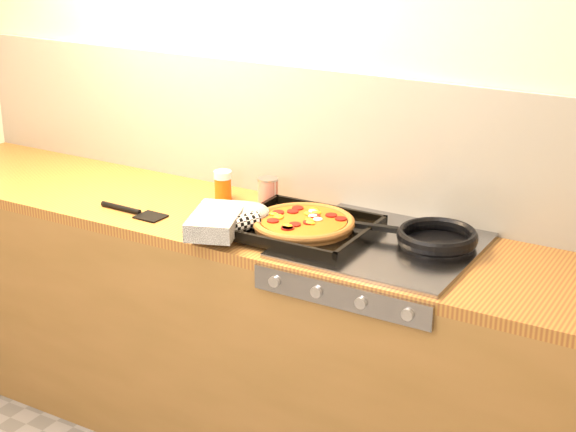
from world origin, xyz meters
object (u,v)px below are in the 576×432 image
Objects in this scene: pizza_on_tray at (280,223)px; tomato_can at (268,192)px; frying_pan at (435,238)px; juice_glass at (223,185)px.

tomato_can reaches higher than pizza_on_tray.
frying_pan is 0.69m from tomato_can.
pizza_on_tray is 0.52m from frying_pan.
tomato_can is (-0.69, 0.08, 0.02)m from frying_pan.
juice_glass is at bearing 176.24° from frying_pan.
juice_glass is (-0.87, 0.06, 0.02)m from frying_pan.
pizza_on_tray is 0.30m from tomato_can.
juice_glass is at bearing 150.94° from pizza_on_tray.
pizza_on_tray is at bearing -29.06° from juice_glass.
juice_glass reaches higher than tomato_can.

